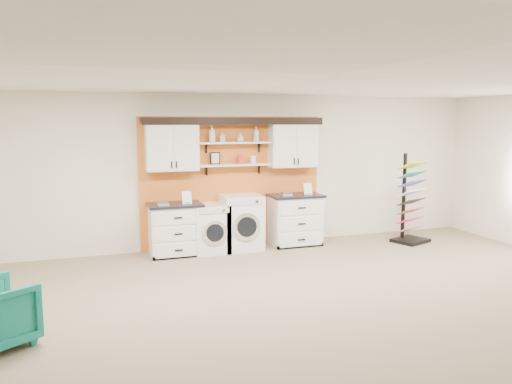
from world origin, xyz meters
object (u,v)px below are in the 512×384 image
object	(u,v)px
base_cabinet_left	(175,229)
sample_rack	(410,214)
washer	(210,228)
base_cabinet_right	(295,220)
dryer	(241,222)

from	to	relation	value
base_cabinet_left	sample_rack	world-z (taller)	sample_rack
sample_rack	washer	bearing A→B (deg)	151.84
base_cabinet_right	base_cabinet_left	bearing A→B (deg)	180.00
dryer	base_cabinet_right	bearing A→B (deg)	0.18
base_cabinet_right	dryer	xyz separation A→B (m)	(-1.06, -0.00, 0.02)
washer	dryer	bearing A→B (deg)	0.00
sample_rack	dryer	bearing A→B (deg)	150.50
washer	base_cabinet_right	bearing A→B (deg)	0.12
base_cabinet_right	washer	world-z (taller)	base_cabinet_right
base_cabinet_left	sample_rack	distance (m)	4.47
base_cabinet_right	washer	bearing A→B (deg)	-179.88
base_cabinet_left	sample_rack	size ratio (longest dim) A/B	0.54
base_cabinet_left	base_cabinet_right	bearing A→B (deg)	-0.00
base_cabinet_left	washer	bearing A→B (deg)	-0.31
base_cabinet_right	dryer	world-z (taller)	dryer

